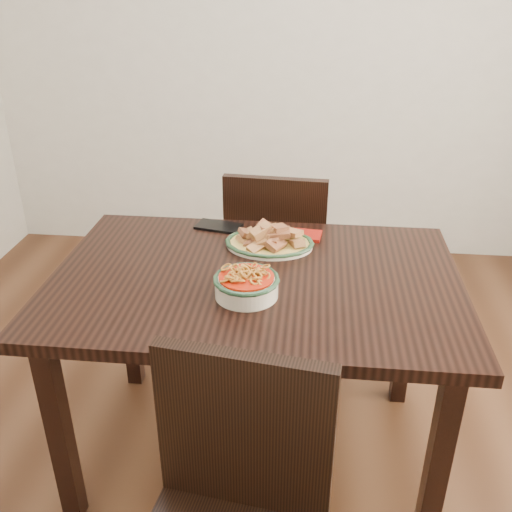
# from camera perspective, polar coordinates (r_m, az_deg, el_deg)

# --- Properties ---
(floor) EXTENTS (3.50, 3.50, 0.00)m
(floor) POSITION_cam_1_polar(r_m,az_deg,el_deg) (2.29, 0.01, -18.40)
(floor) COLOR #3D2213
(floor) RESTS_ON ground
(wall_back) EXTENTS (3.50, 0.10, 2.60)m
(wall_back) POSITION_cam_1_polar(r_m,az_deg,el_deg) (3.37, 3.37, 21.35)
(wall_back) COLOR beige
(wall_back) RESTS_ON ground
(dining_table) EXTENTS (1.30, 0.87, 0.75)m
(dining_table) POSITION_cam_1_polar(r_m,az_deg,el_deg) (1.87, -0.06, -4.36)
(dining_table) COLOR black
(dining_table) RESTS_ON ground
(chair_far) EXTENTS (0.45, 0.45, 0.89)m
(chair_far) POSITION_cam_1_polar(r_m,az_deg,el_deg) (2.51, 2.16, 0.17)
(chair_far) COLOR black
(chair_far) RESTS_ON ground
(fish_plate) EXTENTS (0.30, 0.24, 0.11)m
(fish_plate) POSITION_cam_1_polar(r_m,az_deg,el_deg) (1.99, 1.38, 2.12)
(fish_plate) COLOR beige
(fish_plate) RESTS_ON dining_table
(noodle_bowl) EXTENTS (0.20, 0.20, 0.08)m
(noodle_bowl) POSITION_cam_1_polar(r_m,az_deg,el_deg) (1.69, -0.97, -2.70)
(noodle_bowl) COLOR beige
(noodle_bowl) RESTS_ON dining_table
(smartphone) EXTENTS (0.18, 0.12, 0.01)m
(smartphone) POSITION_cam_1_polar(r_m,az_deg,el_deg) (2.16, -3.74, 2.98)
(smartphone) COLOR black
(smartphone) RESTS_ON dining_table
(napkin) EXTENTS (0.12, 0.10, 0.01)m
(napkin) POSITION_cam_1_polar(r_m,az_deg,el_deg) (2.09, 5.04, 2.08)
(napkin) COLOR maroon
(napkin) RESTS_ON dining_table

